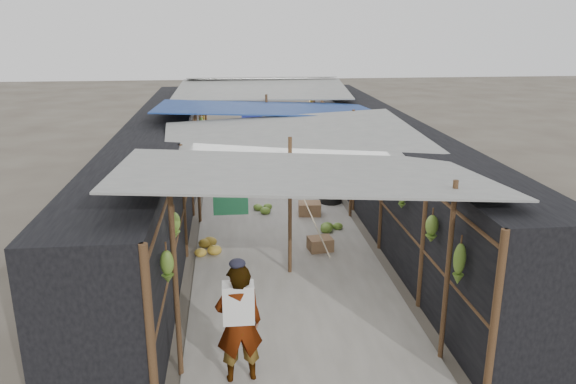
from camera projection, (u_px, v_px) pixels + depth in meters
name	position (u px, v px, depth m)	size (l,w,h in m)	color
ground	(314.00, 366.00, 7.72)	(80.00, 80.00, 0.00)	#6B6356
aisle_slab	(274.00, 212.00, 13.90)	(3.60, 16.00, 0.02)	#9E998E
stall_left	(161.00, 171.00, 13.29)	(1.40, 15.00, 2.30)	black
stall_right	(383.00, 165.00, 13.84)	(1.40, 15.00, 2.30)	black
crate_near	(310.00, 209.00, 13.65)	(0.54, 0.43, 0.32)	#946C4B
crate_mid	(320.00, 244.00, 11.54)	(0.48, 0.38, 0.29)	#946C4B
crate_back	(227.00, 161.00, 18.39)	(0.46, 0.38, 0.29)	#946C4B
black_basin	(330.00, 200.00, 14.61)	(0.60, 0.60, 0.18)	black
vendor_elderly	(239.00, 324.00, 7.19)	(0.60, 0.40, 1.66)	silver
shopper_blue	(237.00, 164.00, 15.02)	(0.85, 0.66, 1.74)	#204FA2
vendor_seated	(304.00, 174.00, 15.47)	(0.66, 0.38, 1.01)	#544D49
market_canopy	(274.00, 114.00, 13.52)	(5.62, 15.20, 2.77)	brown
hanging_bananas	(272.00, 145.00, 13.64)	(3.95, 13.75, 0.84)	olive
floor_bananas	(269.00, 187.00, 15.49)	(3.60, 7.56, 0.34)	gold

